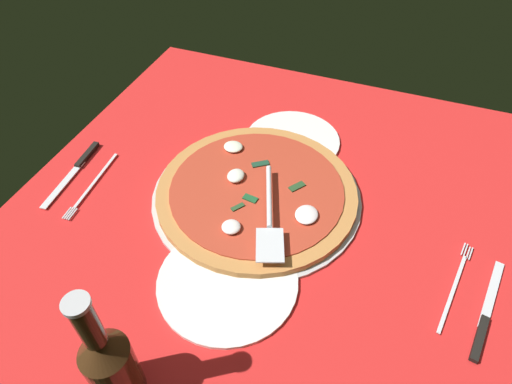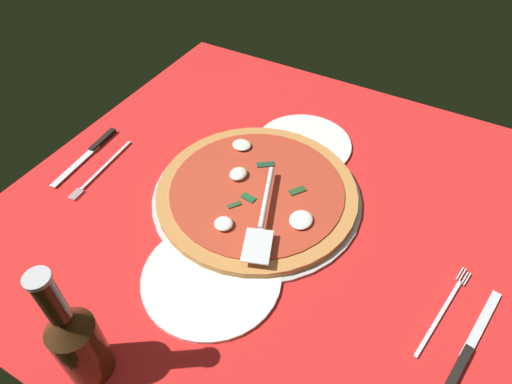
{
  "view_description": "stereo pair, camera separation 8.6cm",
  "coord_description": "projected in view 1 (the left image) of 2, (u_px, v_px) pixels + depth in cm",
  "views": [
    {
      "loc": [
        -56.71,
        -18.93,
        64.18
      ],
      "look_at": [
        -0.37,
        2.48,
        2.04
      ],
      "focal_mm": 31.02,
      "sensor_mm": 36.0,
      "label": 1
    },
    {
      "loc": [
        -53.06,
        -26.77,
        64.18
      ],
      "look_at": [
        -0.37,
        2.48,
        2.04
      ],
      "focal_mm": 31.02,
      "sensor_mm": 36.0,
      "label": 2
    }
  ],
  "objects": [
    {
      "name": "beer_bottle",
      "position": [
        110.0,
        363.0,
        0.56
      ],
      "size": [
        6.44,
        6.44,
        23.57
      ],
      "color": "#3A2210",
      "rests_on": "ground_plane"
    },
    {
      "name": "ground_plane",
      "position": [
        268.0,
        202.0,
        0.88
      ],
      "size": [
        96.0,
        96.0,
        0.8
      ],
      "primitive_type": "cube",
      "color": "red"
    },
    {
      "name": "place_setting_far",
      "position": [
        84.0,
        177.0,
        0.92
      ],
      "size": [
        21.32,
        14.35,
        1.4
      ],
      "rotation": [
        0.0,
        0.0,
        3.22
      ],
      "color": "white",
      "rests_on": "ground_plane"
    },
    {
      "name": "pizza_pan",
      "position": [
        256.0,
        197.0,
        0.88
      ],
      "size": [
        41.25,
        41.25,
        0.94
      ],
      "primitive_type": "cylinder",
      "color": "#B7BABD",
      "rests_on": "ground_plane"
    },
    {
      "name": "place_setting_near",
      "position": [
        470.0,
        303.0,
        0.71
      ],
      "size": [
        22.48,
        15.22,
        1.4
      ],
      "rotation": [
        0.0,
        0.0,
        -0.19
      ],
      "color": "white",
      "rests_on": "ground_plane"
    },
    {
      "name": "pizza_server",
      "position": [
        269.0,
        214.0,
        0.79
      ],
      "size": [
        22.18,
        10.53,
        1.0
      ],
      "rotation": [
        0.0,
        0.0,
        3.5
      ],
      "color": "silver",
      "rests_on": "pizza"
    },
    {
      "name": "dinner_plate_left",
      "position": [
        229.0,
        282.0,
        0.74
      ],
      "size": [
        23.65,
        23.65,
        1.0
      ],
      "primitive_type": "cylinder",
      "color": "silver",
      "rests_on": "ground_plane"
    },
    {
      "name": "checker_pattern",
      "position": [
        268.0,
        201.0,
        0.88
      ],
      "size": [
        96.0,
        96.0,
        0.1
      ],
      "color": "silver",
      "rests_on": "ground_plane"
    },
    {
      "name": "pizza",
      "position": [
        256.0,
        193.0,
        0.87
      ],
      "size": [
        39.4,
        39.4,
        3.12
      ],
      "color": "#C07D3F",
      "rests_on": "pizza_pan"
    },
    {
      "name": "dinner_plate_right",
      "position": [
        292.0,
        141.0,
        1.0
      ],
      "size": [
        21.22,
        21.22,
        1.0
      ],
      "primitive_type": "cylinder",
      "color": "white",
      "rests_on": "ground_plane"
    }
  ]
}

